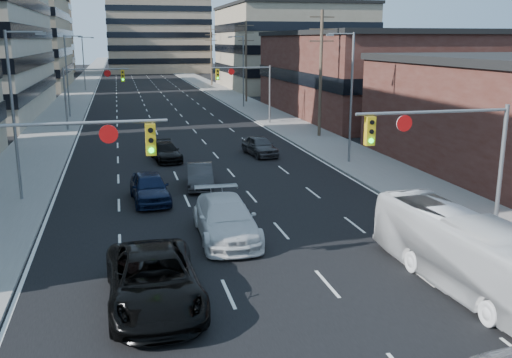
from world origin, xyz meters
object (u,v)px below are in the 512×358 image
at_px(transit_bus, 468,253).
at_px(sedan_blue, 150,187).
at_px(black_pickup, 154,280).
at_px(white_van, 226,219).

distance_m(transit_bus, sedan_blue, 17.13).
bearing_deg(black_pickup, transit_bus, -8.00).
height_order(transit_bus, sedan_blue, transit_bus).
distance_m(white_van, transit_bus, 10.18).
xyz_separation_m(transit_bus, sedan_blue, (-10.11, 13.82, -0.52)).
relative_size(black_pickup, sedan_blue, 1.36).
xyz_separation_m(black_pickup, transit_bus, (10.68, -1.25, 0.43)).
distance_m(white_van, sedan_blue, 7.25).
bearing_deg(white_van, sedan_blue, 115.05).
distance_m(black_pickup, transit_bus, 10.77).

